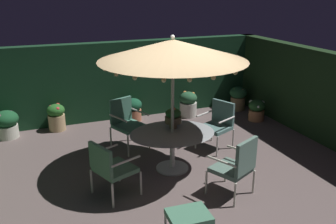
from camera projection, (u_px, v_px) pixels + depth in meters
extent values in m
cube|color=#5E4F4D|center=(177.00, 178.00, 6.45)|extent=(7.47, 7.27, 0.02)
cube|color=#14351F|center=(124.00, 80.00, 9.20)|extent=(7.47, 0.30, 1.94)
cylinder|color=silver|center=(172.00, 168.00, 6.75)|extent=(0.60, 0.60, 0.03)
cylinder|color=silver|center=(172.00, 151.00, 6.64)|extent=(0.09, 0.09, 0.70)
ellipsoid|color=#A1A7A9|center=(172.00, 133.00, 6.52)|extent=(1.56, 1.28, 0.03)
cylinder|color=beige|center=(173.00, 114.00, 6.40)|extent=(0.06, 0.06, 2.15)
cone|color=tan|center=(173.00, 50.00, 6.04)|extent=(2.54, 2.54, 0.35)
sphere|color=beige|center=(173.00, 37.00, 5.97)|extent=(0.07, 0.07, 0.07)
sphere|color=#F9DB8C|center=(233.00, 59.00, 6.48)|extent=(0.07, 0.07, 0.07)
sphere|color=#F9DB8C|center=(218.00, 55.00, 6.83)|extent=(0.07, 0.07, 0.07)
sphere|color=#F9DB8C|center=(201.00, 53.00, 7.07)|extent=(0.07, 0.07, 0.07)
sphere|color=#F9DB8C|center=(183.00, 52.00, 7.18)|extent=(0.07, 0.07, 0.07)
sphere|color=#F9DB8C|center=(162.00, 52.00, 7.19)|extent=(0.07, 0.07, 0.07)
sphere|color=#F9DB8C|center=(141.00, 53.00, 7.04)|extent=(0.07, 0.07, 0.07)
sphere|color=#F9DB8C|center=(123.00, 56.00, 6.77)|extent=(0.07, 0.07, 0.07)
sphere|color=#F9DB8C|center=(112.00, 59.00, 6.49)|extent=(0.07, 0.07, 0.07)
sphere|color=#F9DB8C|center=(104.00, 64.00, 6.07)|extent=(0.07, 0.07, 0.07)
sphere|color=#F9DB8C|center=(105.00, 69.00, 5.71)|extent=(0.07, 0.07, 0.07)
sphere|color=#F9DB8C|center=(116.00, 74.00, 5.37)|extent=(0.07, 0.07, 0.07)
sphere|color=#F9DB8C|center=(135.00, 78.00, 5.15)|extent=(0.07, 0.07, 0.07)
sphere|color=#F9DB8C|center=(164.00, 80.00, 5.03)|extent=(0.07, 0.07, 0.07)
sphere|color=#F9DB8C|center=(190.00, 80.00, 5.04)|extent=(0.07, 0.07, 0.07)
sphere|color=#F9DB8C|center=(213.00, 78.00, 5.16)|extent=(0.07, 0.07, 0.07)
sphere|color=#F9DB8C|center=(235.00, 72.00, 5.47)|extent=(0.07, 0.07, 0.07)
sphere|color=#F9DB8C|center=(242.00, 68.00, 5.76)|extent=(0.07, 0.07, 0.07)
sphere|color=#F9DB8C|center=(240.00, 63.00, 6.19)|extent=(0.07, 0.07, 0.07)
cylinder|color=olive|center=(173.00, 125.00, 6.69)|extent=(0.14, 0.14, 0.11)
cylinder|color=olive|center=(173.00, 120.00, 6.66)|extent=(0.31, 0.31, 0.11)
ellipsoid|color=#295B2C|center=(173.00, 113.00, 6.62)|extent=(0.29, 0.29, 0.17)
sphere|color=orange|center=(173.00, 110.00, 6.60)|extent=(0.10, 0.10, 0.10)
cylinder|color=beige|center=(206.00, 183.00, 5.86)|extent=(0.04, 0.04, 0.41)
cylinder|color=beige|center=(226.00, 171.00, 6.24)|extent=(0.04, 0.04, 0.41)
cylinder|color=beige|center=(235.00, 195.00, 5.51)|extent=(0.04, 0.04, 0.41)
cylinder|color=beige|center=(254.00, 182.00, 5.89)|extent=(0.04, 0.04, 0.41)
cube|color=slate|center=(231.00, 169.00, 5.80)|extent=(0.72, 0.71, 0.07)
cube|color=slate|center=(246.00, 157.00, 5.53)|extent=(0.50, 0.28, 0.54)
cylinder|color=beige|center=(222.00, 161.00, 5.53)|extent=(0.26, 0.49, 0.04)
cylinder|color=beige|center=(241.00, 150.00, 5.91)|extent=(0.26, 0.49, 0.04)
cylinder|color=silver|center=(217.00, 147.00, 7.17)|extent=(0.04, 0.04, 0.42)
cylinder|color=silver|center=(196.00, 139.00, 7.54)|extent=(0.04, 0.04, 0.42)
cylinder|color=silver|center=(233.00, 139.00, 7.54)|extent=(0.04, 0.04, 0.42)
cylinder|color=silver|center=(212.00, 132.00, 7.91)|extent=(0.04, 0.04, 0.42)
cube|color=slate|center=(215.00, 128.00, 7.46)|extent=(0.71, 0.71, 0.07)
cube|color=slate|center=(223.00, 112.00, 7.54)|extent=(0.27, 0.51, 0.48)
cylinder|color=silver|center=(227.00, 120.00, 7.19)|extent=(0.49, 0.25, 0.04)
cylinder|color=silver|center=(205.00, 113.00, 7.56)|extent=(0.49, 0.25, 0.04)
cylinder|color=beige|center=(149.00, 139.00, 7.52)|extent=(0.04, 0.04, 0.45)
cylinder|color=beige|center=(128.00, 146.00, 7.16)|extent=(0.04, 0.04, 0.45)
cylinder|color=beige|center=(132.00, 131.00, 7.93)|extent=(0.04, 0.04, 0.45)
cylinder|color=beige|center=(111.00, 138.00, 7.57)|extent=(0.04, 0.04, 0.45)
cube|color=#457B66|center=(130.00, 126.00, 7.46)|extent=(0.72, 0.74, 0.07)
cube|color=#457B66|center=(121.00, 110.00, 7.56)|extent=(0.51, 0.26, 0.51)
cylinder|color=beige|center=(140.00, 112.00, 7.56)|extent=(0.25, 0.54, 0.04)
cylinder|color=beige|center=(118.00, 118.00, 7.20)|extent=(0.25, 0.54, 0.04)
cylinder|color=beige|center=(119.00, 170.00, 6.25)|extent=(0.04, 0.04, 0.41)
cylinder|color=beige|center=(141.00, 183.00, 5.84)|extent=(0.04, 0.04, 0.41)
cylinder|color=beige|center=(92.00, 181.00, 5.90)|extent=(0.04, 0.04, 0.41)
cylinder|color=beige|center=(113.00, 196.00, 5.49)|extent=(0.04, 0.04, 0.41)
cube|color=#517D5D|center=(115.00, 169.00, 5.79)|extent=(0.72, 0.74, 0.07)
cube|color=#517D5D|center=(101.00, 160.00, 5.54)|extent=(0.27, 0.55, 0.44)
cylinder|color=beige|center=(104.00, 149.00, 5.91)|extent=(0.50, 0.23, 0.04)
cylinder|color=beige|center=(126.00, 161.00, 5.51)|extent=(0.50, 0.23, 0.04)
cylinder|color=silver|center=(200.00, 218.00, 5.02)|extent=(0.03, 0.03, 0.35)
cube|color=#467B5F|center=(189.00, 216.00, 4.69)|extent=(0.56, 0.46, 0.08)
cylinder|color=#AC6547|center=(133.00, 115.00, 9.17)|extent=(0.42, 0.42, 0.29)
ellipsoid|color=#15482D|center=(133.00, 105.00, 9.08)|extent=(0.46, 0.46, 0.32)
sphere|color=red|center=(140.00, 103.00, 9.13)|extent=(0.07, 0.07, 0.07)
sphere|color=#C53841|center=(129.00, 101.00, 9.22)|extent=(0.06, 0.06, 0.06)
sphere|color=red|center=(128.00, 102.00, 9.02)|extent=(0.06, 0.06, 0.06)
sphere|color=red|center=(133.00, 106.00, 8.96)|extent=(0.08, 0.08, 0.08)
cylinder|color=tan|center=(57.00, 122.00, 8.52)|extent=(0.39, 0.39, 0.38)
ellipsoid|color=#286225|center=(56.00, 110.00, 8.43)|extent=(0.41, 0.41, 0.28)
sphere|color=red|center=(61.00, 109.00, 8.47)|extent=(0.11, 0.11, 0.11)
sphere|color=red|center=(58.00, 105.00, 8.54)|extent=(0.10, 0.10, 0.10)
sphere|color=#D62543|center=(50.00, 106.00, 8.45)|extent=(0.06, 0.06, 0.06)
sphere|color=#C93934|center=(51.00, 111.00, 8.34)|extent=(0.07, 0.07, 0.07)
sphere|color=#CF3639|center=(58.00, 109.00, 8.30)|extent=(0.09, 0.09, 0.09)
cylinder|color=beige|center=(188.00, 109.00, 9.44)|extent=(0.44, 0.44, 0.37)
ellipsoid|color=#275535|center=(188.00, 98.00, 9.34)|extent=(0.45, 0.45, 0.31)
sphere|color=orange|center=(193.00, 94.00, 9.34)|extent=(0.08, 0.08, 0.08)
sphere|color=#DD7841|center=(189.00, 93.00, 9.46)|extent=(0.09, 0.09, 0.09)
sphere|color=orange|center=(185.00, 93.00, 9.40)|extent=(0.10, 0.10, 0.10)
sphere|color=orange|center=(183.00, 97.00, 9.28)|extent=(0.09, 0.09, 0.09)
sphere|color=orange|center=(188.00, 99.00, 9.17)|extent=(0.06, 0.06, 0.06)
sphere|color=orange|center=(191.00, 96.00, 9.24)|extent=(0.06, 0.06, 0.06)
cylinder|color=beige|center=(8.00, 131.00, 8.11)|extent=(0.46, 0.46, 0.29)
ellipsoid|color=#194B28|center=(6.00, 119.00, 8.01)|extent=(0.53, 0.53, 0.37)
sphere|color=#BF3082|center=(12.00, 114.00, 8.01)|extent=(0.07, 0.07, 0.07)
sphere|color=#AF308D|center=(11.00, 113.00, 8.14)|extent=(0.10, 0.10, 0.10)
sphere|color=#A64377|center=(2.00, 116.00, 8.10)|extent=(0.06, 0.06, 0.06)
sphere|color=#B73A77|center=(10.00, 118.00, 7.88)|extent=(0.09, 0.09, 0.09)
cylinder|color=olive|center=(238.00, 103.00, 9.96)|extent=(0.39, 0.39, 0.35)
ellipsoid|color=#204F2D|center=(238.00, 93.00, 9.86)|extent=(0.46, 0.46, 0.32)
sphere|color=#DB7F45|center=(243.00, 92.00, 9.94)|extent=(0.08, 0.08, 0.08)
sphere|color=orange|center=(235.00, 89.00, 10.02)|extent=(0.09, 0.09, 0.09)
sphere|color=orange|center=(234.00, 90.00, 9.77)|extent=(0.07, 0.07, 0.07)
sphere|color=orange|center=(242.00, 90.00, 9.73)|extent=(0.08, 0.08, 0.08)
cylinder|color=#AF6E47|center=(256.00, 115.00, 9.17)|extent=(0.39, 0.39, 0.27)
ellipsoid|color=#224E22|center=(257.00, 106.00, 9.09)|extent=(0.41, 0.41, 0.29)
sphere|color=silver|center=(263.00, 103.00, 9.14)|extent=(0.10, 0.10, 0.10)
sphere|color=silver|center=(251.00, 102.00, 9.15)|extent=(0.09, 0.09, 0.09)
sphere|color=silver|center=(258.00, 107.00, 8.93)|extent=(0.09, 0.09, 0.09)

